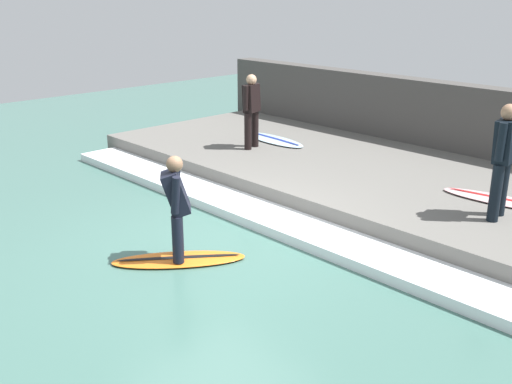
{
  "coord_description": "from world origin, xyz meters",
  "views": [
    {
      "loc": [
        -5.22,
        -6.28,
        3.66
      ],
      "look_at": [
        0.76,
        0.0,
        0.7
      ],
      "focal_mm": 42.0,
      "sensor_mm": 36.0,
      "label": 1
    }
  ],
  "objects_px": {
    "surfboard_riding": "(179,259)",
    "surfer_waiting_far": "(504,156)",
    "surfer_waiting_near": "(251,107)",
    "surfboard_waiting_near": "(274,140)",
    "surfboard_waiting_far": "(502,200)",
    "surfer_riding": "(176,202)"
  },
  "relations": [
    {
      "from": "surfboard_riding",
      "to": "surfer_waiting_far",
      "type": "distance_m",
      "value": 4.91
    },
    {
      "from": "surfer_waiting_near",
      "to": "surfboard_waiting_near",
      "type": "xyz_separation_m",
      "value": [
        0.79,
        0.09,
        -0.85
      ]
    },
    {
      "from": "surfboard_waiting_near",
      "to": "surfboard_waiting_far",
      "type": "distance_m",
      "value": 5.39
    },
    {
      "from": "surfer_riding",
      "to": "surfboard_riding",
      "type": "bearing_deg",
      "value": -3.58
    },
    {
      "from": "surfboard_riding",
      "to": "surfer_waiting_near",
      "type": "distance_m",
      "value": 5.07
    },
    {
      "from": "surfboard_waiting_near",
      "to": "surfboard_riding",
      "type": "bearing_deg",
      "value": -149.06
    },
    {
      "from": "surfboard_riding",
      "to": "surfer_waiting_far",
      "type": "relative_size",
      "value": 1.07
    },
    {
      "from": "surfer_waiting_near",
      "to": "surfboard_waiting_near",
      "type": "distance_m",
      "value": 1.16
    },
    {
      "from": "surfboard_riding",
      "to": "surfer_riding",
      "type": "xyz_separation_m",
      "value": [
        -0.0,
        0.0,
        0.86
      ]
    },
    {
      "from": "surfer_riding",
      "to": "surfer_waiting_near",
      "type": "height_order",
      "value": "surfer_waiting_near"
    },
    {
      "from": "surfboard_waiting_far",
      "to": "surfboard_riding",
      "type": "bearing_deg",
      "value": 151.5
    },
    {
      "from": "surfer_riding",
      "to": "surfboard_waiting_near",
      "type": "height_order",
      "value": "surfer_riding"
    },
    {
      "from": "surfboard_waiting_far",
      "to": "surfboard_waiting_near",
      "type": "bearing_deg",
      "value": 87.5
    },
    {
      "from": "surfer_waiting_far",
      "to": "surfboard_waiting_far",
      "type": "distance_m",
      "value": 1.22
    },
    {
      "from": "surfboard_riding",
      "to": "surfboard_waiting_near",
      "type": "height_order",
      "value": "surfboard_waiting_near"
    },
    {
      "from": "surfer_waiting_far",
      "to": "surfer_waiting_near",
      "type": "bearing_deg",
      "value": 88.06
    },
    {
      "from": "surfboard_waiting_near",
      "to": "surfer_waiting_far",
      "type": "distance_m",
      "value": 5.79
    },
    {
      "from": "surfer_riding",
      "to": "surfboard_waiting_far",
      "type": "height_order",
      "value": "surfer_riding"
    },
    {
      "from": "surfboard_waiting_far",
      "to": "surfer_waiting_near",
      "type": "bearing_deg",
      "value": 95.98
    },
    {
      "from": "surfboard_waiting_near",
      "to": "surfboard_waiting_far",
      "type": "xyz_separation_m",
      "value": [
        -0.24,
        -5.39,
        0.0
      ]
    },
    {
      "from": "surfer_waiting_near",
      "to": "surfer_riding",
      "type": "bearing_deg",
      "value": -145.24
    },
    {
      "from": "surfboard_riding",
      "to": "surfboard_waiting_near",
      "type": "xyz_separation_m",
      "value": [
        4.83,
        2.89,
        0.4
      ]
    }
  ]
}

